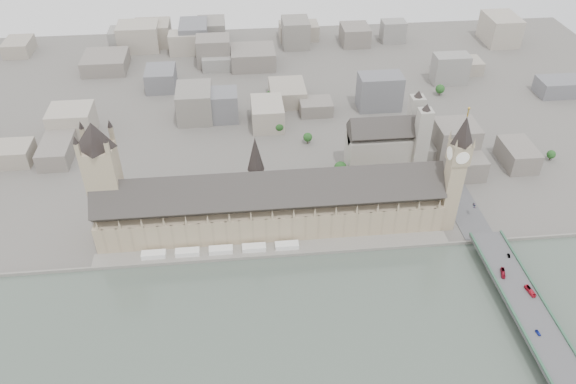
{
  "coord_description": "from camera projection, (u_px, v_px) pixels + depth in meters",
  "views": [
    {
      "loc": [
        -20.74,
        -320.52,
        294.12
      ],
      "look_at": [
        14.92,
        33.02,
        24.47
      ],
      "focal_mm": 35.0,
      "sensor_mm": 36.0,
      "label": 1
    }
  ],
  "objects": [
    {
      "name": "city_skyline_inland",
      "position": [
        255.0,
        81.0,
        616.18
      ],
      "size": [
        720.0,
        360.0,
        38.0
      ],
      "primitive_type": null,
      "color": "gray",
      "rests_on": "ground"
    },
    {
      "name": "river_terrace",
      "position": [
        274.0,
        250.0,
        426.94
      ],
      "size": [
        270.0,
        15.0,
        2.0
      ],
      "primitive_type": "cube",
      "color": "gray",
      "rests_on": "ground"
    },
    {
      "name": "terrace_tents",
      "position": [
        221.0,
        250.0,
        422.33
      ],
      "size": [
        118.0,
        7.0,
        4.0
      ],
      "color": "white",
      "rests_on": "river_terrace"
    },
    {
      "name": "park_trees",
      "position": [
        256.0,
        191.0,
        475.71
      ],
      "size": [
        110.0,
        30.0,
        15.0
      ],
      "primitive_type": null,
      "color": "#1E4719",
      "rests_on": "ground"
    },
    {
      "name": "palace_of_westminster",
      "position": [
        271.0,
        205.0,
        435.38
      ],
      "size": [
        265.0,
        40.73,
        55.44
      ],
      "color": "gray",
      "rests_on": "ground"
    },
    {
      "name": "central_tower",
      "position": [
        256.0,
        164.0,
        418.29
      ],
      "size": [
        13.0,
        13.0,
        48.0
      ],
      "color": "gray",
      "rests_on": "ground"
    },
    {
      "name": "car_approach",
      "position": [
        474.0,
        206.0,
        453.85
      ],
      "size": [
        3.17,
        5.35,
        1.45
      ],
      "primitive_type": "imported",
      "rotation": [
        0.0,
        0.0,
        -0.24
      ],
      "color": "gray",
      "rests_on": "westminster_bridge"
    },
    {
      "name": "westminster_bridge",
      "position": [
        525.0,
        310.0,
        373.99
      ],
      "size": [
        25.0,
        325.0,
        10.25
      ],
      "primitive_type": "cube",
      "color": "#474749",
      "rests_on": "ground"
    },
    {
      "name": "red_bus_south",
      "position": [
        530.0,
        291.0,
        378.94
      ],
      "size": [
        3.91,
        10.71,
        2.91
      ],
      "primitive_type": "imported",
      "rotation": [
        0.0,
        0.0,
        0.14
      ],
      "color": "red",
      "rests_on": "westminster_bridge"
    },
    {
      "name": "car_silver",
      "position": [
        509.0,
        256.0,
        407.48
      ],
      "size": [
        2.25,
        4.24,
        1.33
      ],
      "primitive_type": "imported",
      "rotation": [
        0.0,
        0.0,
        -0.22
      ],
      "color": "gray",
      "rests_on": "westminster_bridge"
    },
    {
      "name": "victoria_tower",
      "position": [
        103.0,
        176.0,
        410.97
      ],
      "size": [
        30.0,
        30.0,
        100.0
      ],
      "color": "gray",
      "rests_on": "ground"
    },
    {
      "name": "car_blue",
      "position": [
        538.0,
        333.0,
        351.79
      ],
      "size": [
        2.29,
        4.77,
        1.57
      ],
      "primitive_type": "imported",
      "rotation": [
        0.0,
        0.0,
        0.1
      ],
      "color": "navy",
      "rests_on": "westminster_bridge"
    },
    {
      "name": "red_bus_north",
      "position": [
        503.0,
        273.0,
        392.65
      ],
      "size": [
        5.08,
        9.93,
        2.7
      ],
      "primitive_type": "imported",
      "rotation": [
        0.0,
        0.0,
        -0.31
      ],
      "color": "maroon",
      "rests_on": "westminster_bridge"
    },
    {
      "name": "ground",
      "position": [
        273.0,
        244.0,
        433.49
      ],
      "size": [
        900.0,
        900.0,
        0.0
      ],
      "primitive_type": "plane",
      "color": "#595651",
      "rests_on": "ground"
    },
    {
      "name": "elizabeth_tower",
      "position": [
        456.0,
        166.0,
        415.75
      ],
      "size": [
        17.0,
        17.0,
        107.5
      ],
      "color": "gray",
      "rests_on": "ground"
    },
    {
      "name": "bridge_parapets",
      "position": [
        560.0,
        361.0,
        335.28
      ],
      "size": [
        25.0,
        235.0,
        1.15
      ],
      "primitive_type": null,
      "color": "#325A42",
      "rests_on": "westminster_bridge"
    },
    {
      "name": "embankment_wall",
      "position": [
        275.0,
        256.0,
        420.7
      ],
      "size": [
        600.0,
        1.5,
        3.0
      ],
      "primitive_type": "cube",
      "color": "gray",
      "rests_on": "ground"
    },
    {
      "name": "westminster_abbey",
      "position": [
        388.0,
        143.0,
        502.49
      ],
      "size": [
        68.0,
        36.0,
        64.0
      ],
      "color": "#9E9B8F",
      "rests_on": "ground"
    }
  ]
}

